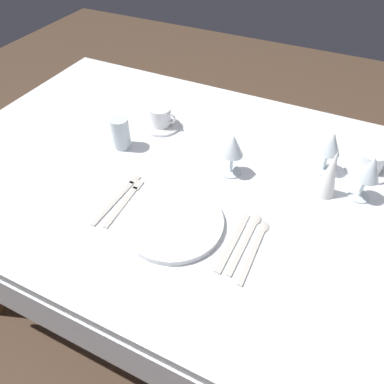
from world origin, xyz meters
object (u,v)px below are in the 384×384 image
object	(u,v)px
wine_glass_right	(331,145)
wine_glass_left	(370,170)
dinner_knife	(233,243)
wine_glass_centre	(233,148)
fork_inner	(119,197)
drink_tumbler	(121,133)
napkin_folded	(330,173)
spoon_dessert	(257,244)
coffee_cup_left	(161,116)
coffee_cup_right	(371,161)
dinner_plate	(173,222)
spoon_soup	(248,236)
fork_outer	(126,201)

from	to	relation	value
wine_glass_right	wine_glass_left	bearing A→B (deg)	-32.61
dinner_knife	wine_glass_centre	bearing A→B (deg)	112.17
fork_inner	wine_glass_centre	size ratio (longest dim) A/B	1.62
drink_tumbler	napkin_folded	xyz separation A→B (m)	(0.68, 0.07, 0.03)
spoon_dessert	coffee_cup_left	world-z (taller)	coffee_cup_left
fork_inner	wine_glass_right	size ratio (longest dim) A/B	1.59
coffee_cup_right	dinner_knife	bearing A→B (deg)	-121.70
dinner_plate	coffee_cup_left	size ratio (longest dim) A/B	2.75
wine_glass_left	spoon_dessert	bearing A→B (deg)	-125.94
dinner_knife	spoon_soup	world-z (taller)	spoon_soup
wine_glass_right	napkin_folded	size ratio (longest dim) A/B	0.90
fork_outer	coffee_cup_right	bearing A→B (deg)	35.85
dinner_knife	drink_tumbler	world-z (taller)	drink_tumbler
dinner_plate	coffee_cup_right	bearing A→B (deg)	45.79
coffee_cup_left	coffee_cup_right	size ratio (longest dim) A/B	0.97
spoon_soup	coffee_cup_right	bearing A→B (deg)	58.70
coffee_cup_right	fork_outer	bearing A→B (deg)	-144.15
fork_inner	spoon_soup	distance (m)	0.40
fork_inner	dinner_knife	size ratio (longest dim) A/B	1.07
fork_inner	coffee_cup_right	size ratio (longest dim) A/B	2.21
dinner_plate	spoon_dessert	size ratio (longest dim) A/B	1.26
fork_inner	coffee_cup_left	size ratio (longest dim) A/B	2.28
wine_glass_centre	wine_glass_right	size ratio (longest dim) A/B	0.98
wine_glass_left	napkin_folded	bearing A→B (deg)	-163.62
drink_tumbler	napkin_folded	distance (m)	0.68
fork_inner	coffee_cup_right	distance (m)	0.80
fork_outer	napkin_folded	distance (m)	0.60
napkin_folded	drink_tumbler	bearing A→B (deg)	-174.52
fork_outer	napkin_folded	world-z (taller)	napkin_folded
coffee_cup_left	drink_tumbler	size ratio (longest dim) A/B	0.92
dinner_knife	wine_glass_left	bearing A→B (deg)	49.68
wine_glass_right	drink_tumbler	distance (m)	0.68
fork_outer	spoon_dessert	xyz separation A→B (m)	(0.40, 0.01, 0.00)
dinner_plate	drink_tumbler	world-z (taller)	drink_tumbler
coffee_cup_left	wine_glass_left	distance (m)	0.72
wine_glass_centre	fork_inner	bearing A→B (deg)	-136.12
dinner_plate	coffee_cup_left	bearing A→B (deg)	122.93
coffee_cup_right	wine_glass_centre	size ratio (longest dim) A/B	0.73
spoon_dessert	napkin_folded	bearing A→B (deg)	66.05
wine_glass_left	dinner_plate	bearing A→B (deg)	-143.36
spoon_dessert	coffee_cup_right	world-z (taller)	coffee_cup_right
wine_glass_centre	drink_tumbler	distance (m)	0.40
fork_outer	spoon_dessert	distance (m)	0.40
coffee_cup_left	napkin_folded	world-z (taller)	napkin_folded
coffee_cup_left	spoon_dessert	bearing A→B (deg)	-37.01
spoon_dessert	fork_inner	bearing A→B (deg)	-178.57
spoon_soup	wine_glass_centre	bearing A→B (deg)	121.43
dinner_plate	coffee_cup_left	distance (m)	0.49
fork_outer	coffee_cup_left	size ratio (longest dim) A/B	2.04
dinner_plate	drink_tumbler	size ratio (longest dim) A/B	2.51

